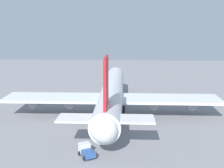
# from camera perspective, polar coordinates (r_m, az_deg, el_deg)

# --- Properties ---
(ground_plane) EXTENTS (268.84, 268.84, 0.00)m
(ground_plane) POSITION_cam_1_polar(r_m,az_deg,el_deg) (86.53, -0.00, -5.56)
(ground_plane) COLOR gray
(cargo_airplane) EXTENTS (67.21, 59.70, 18.98)m
(cargo_airplane) POSITION_cam_1_polar(r_m,az_deg,el_deg) (84.66, -0.01, -1.81)
(cargo_airplane) COLOR silver
(cargo_airplane) RESTS_ON ground_plane
(baggage_tug) EXTENTS (4.59, 3.83, 2.38)m
(baggage_tug) POSITION_cam_1_polar(r_m,az_deg,el_deg) (58.84, -4.97, -12.69)
(baggage_tug) COLOR silver
(baggage_tug) RESTS_ON ground_plane
(safety_cone_nose) EXTENTS (0.40, 0.40, 0.58)m
(safety_cone_nose) POSITION_cam_1_polar(r_m,az_deg,el_deg) (115.71, 1.12, -1.12)
(safety_cone_nose) COLOR orange
(safety_cone_nose) RESTS_ON ground_plane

